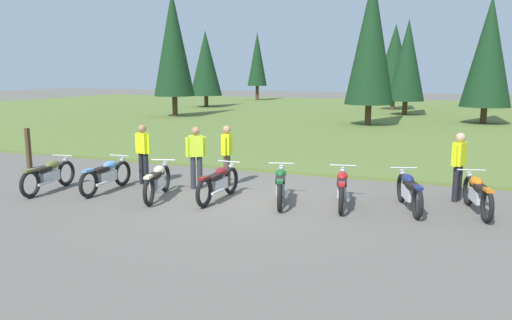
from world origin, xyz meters
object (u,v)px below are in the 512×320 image
(motorcycle_navy, at_px, (409,191))
(motorcycle_red, at_px, (342,188))
(motorcycle_olive, at_px, (49,175))
(trail_marker_post, at_px, (28,148))
(rider_in_hivis_vest, at_px, (227,152))
(motorcycle_cream, at_px, (158,181))
(motorcycle_sky_blue, at_px, (107,175))
(rider_checking_bike, at_px, (196,154))
(motorcycle_maroon, at_px, (219,183))
(rider_near_row_end, at_px, (143,151))
(motorcycle_orange, at_px, (477,194))
(rider_with_back_turned, at_px, (459,163))
(motorcycle_british_green, at_px, (281,185))

(motorcycle_navy, bearing_deg, motorcycle_red, -171.08)
(motorcycle_olive, xyz_separation_m, trail_marker_post, (-2.98, 2.24, 0.22))
(rider_in_hivis_vest, bearing_deg, motorcycle_cream, -119.70)
(motorcycle_sky_blue, distance_m, motorcycle_navy, 7.58)
(motorcycle_olive, height_order, rider_checking_bike, rider_checking_bike)
(motorcycle_cream, height_order, motorcycle_navy, same)
(motorcycle_maroon, bearing_deg, rider_checking_bike, 140.38)
(motorcycle_navy, height_order, rider_near_row_end, rider_near_row_end)
(rider_checking_bike, height_order, rider_near_row_end, same)
(motorcycle_navy, bearing_deg, rider_in_hivis_vest, 171.55)
(motorcycle_orange, relative_size, rider_with_back_turned, 1.24)
(motorcycle_cream, bearing_deg, rider_near_row_end, 135.12)
(motorcycle_olive, height_order, motorcycle_british_green, same)
(motorcycle_red, height_order, motorcycle_navy, same)
(motorcycle_navy, bearing_deg, motorcycle_olive, -170.29)
(motorcycle_olive, xyz_separation_m, motorcycle_british_green, (6.03, 1.04, 0.00))
(motorcycle_sky_blue, xyz_separation_m, motorcycle_navy, (7.52, 0.99, 0.00))
(rider_near_row_end, bearing_deg, motorcycle_british_green, -7.57)
(motorcycle_maroon, distance_m, trail_marker_post, 7.66)
(motorcycle_cream, distance_m, trail_marker_post, 6.29)
(rider_with_back_turned, bearing_deg, motorcycle_olive, -164.49)
(motorcycle_cream, xyz_separation_m, motorcycle_red, (4.41, 0.89, 0.00))
(rider_checking_bike, xyz_separation_m, trail_marker_post, (-6.43, 0.58, -0.29))
(motorcycle_olive, height_order, rider_with_back_turned, rider_with_back_turned)
(motorcycle_sky_blue, height_order, trail_marker_post, trail_marker_post)
(motorcycle_navy, height_order, motorcycle_orange, same)
(motorcycle_maroon, xyz_separation_m, rider_with_back_turned, (5.42, 1.99, 0.51))
(motorcycle_british_green, distance_m, trail_marker_post, 9.09)
(rider_near_row_end, bearing_deg, motorcycle_red, -3.12)
(rider_in_hivis_vest, relative_size, rider_with_back_turned, 1.00)
(motorcycle_cream, bearing_deg, motorcycle_british_green, 12.04)
(motorcycle_cream, relative_size, rider_in_hivis_vest, 1.23)
(motorcycle_orange, distance_m, rider_checking_bike, 6.92)
(motorcycle_maroon, relative_size, rider_with_back_turned, 1.26)
(motorcycle_red, relative_size, motorcycle_navy, 1.03)
(motorcycle_maroon, relative_size, rider_in_hivis_vest, 1.26)
(motorcycle_cream, bearing_deg, rider_checking_bike, 71.57)
(motorcycle_sky_blue, xyz_separation_m, motorcycle_orange, (8.94, 1.26, 0.00))
(motorcycle_sky_blue, xyz_separation_m, motorcycle_red, (6.04, 0.76, 0.00))
(rider_near_row_end, bearing_deg, rider_checking_bike, 2.09)
(motorcycle_sky_blue, relative_size, rider_with_back_turned, 1.26)
(motorcycle_sky_blue, relative_size, rider_checking_bike, 1.26)
(motorcycle_cream, bearing_deg, motorcycle_olive, -172.38)
(motorcycle_olive, height_order, motorcycle_sky_blue, same)
(motorcycle_sky_blue, height_order, rider_in_hivis_vest, rider_in_hivis_vest)
(motorcycle_orange, bearing_deg, motorcycle_maroon, -169.97)
(motorcycle_red, distance_m, trail_marker_post, 10.47)
(motorcycle_maroon, bearing_deg, motorcycle_sky_blue, -175.70)
(motorcycle_british_green, bearing_deg, rider_with_back_turned, 23.65)
(motorcycle_olive, bearing_deg, motorcycle_red, 9.87)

